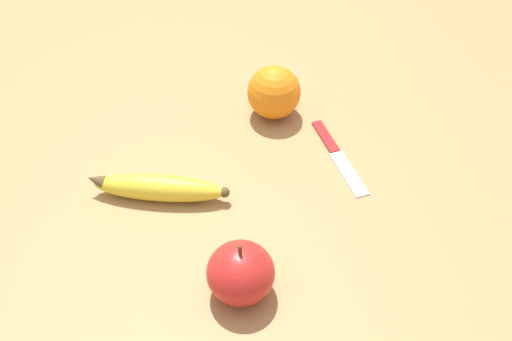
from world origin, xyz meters
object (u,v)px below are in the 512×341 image
Objects in this scene: apple at (241,273)px; banana at (158,188)px; orange at (274,92)px; paring_knife at (336,153)px.

banana is at bearing 169.68° from apple.
orange is 0.15m from paring_knife.
paring_knife is (0.14, -0.01, -0.04)m from orange.
apple reaches higher than paring_knife.
orange reaches higher than banana.
banana is 2.03× the size of orange.
paring_knife is at bearing -155.42° from banana.
banana is 0.20m from apple.
banana is 2.03× the size of apple.
orange is (-0.01, 0.26, 0.02)m from banana.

